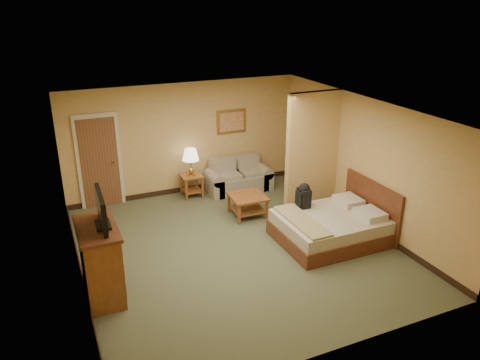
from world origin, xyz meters
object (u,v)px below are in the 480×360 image
coffee_table (248,201)px  loveseat (238,180)px  bed (333,226)px  dresser (101,262)px

coffee_table → loveseat: bearing=74.1°
bed → dresser: bearing=-179.0°
coffee_table → bed: size_ratio=0.39×
loveseat → coffee_table: loveseat is taller
dresser → bed: (4.30, 0.07, -0.32)m
loveseat → coffee_table: bearing=-105.9°
loveseat → bed: bed is taller
loveseat → bed: bearing=-77.7°
coffee_table → bed: (1.05, -1.61, -0.05)m
loveseat → bed: 3.08m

